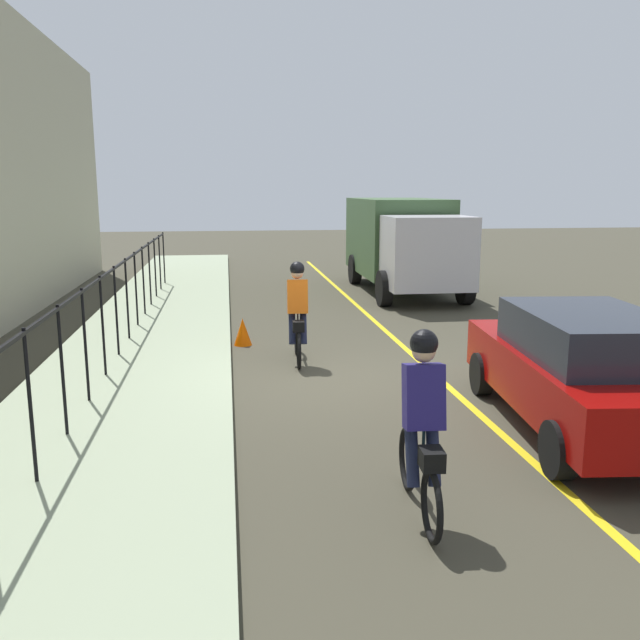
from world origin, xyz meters
TOP-DOWN VIEW (x-y plane):
  - ground_plane at (0.00, 0.00)m, footprint 80.00×80.00m
  - lane_line_centre at (0.00, -1.60)m, footprint 36.00×0.12m
  - sidewalk at (0.00, 3.40)m, footprint 40.00×3.20m
  - iron_fence at (1.00, 3.80)m, footprint 20.03×0.04m
  - cyclist_lead at (1.23, 0.60)m, footprint 1.71×0.38m
  - cyclist_follow at (-4.65, 0.06)m, footprint 1.71×0.38m
  - patrol_sedan at (-2.66, -2.66)m, footprint 4.56×2.28m
  - box_truck_background at (9.22, -3.44)m, footprint 6.73×2.59m
  - traffic_cone_near at (2.73, 1.55)m, footprint 0.36×0.36m

SIDE VIEW (x-z plane):
  - ground_plane at x=0.00m, z-range 0.00..0.00m
  - lane_line_centre at x=0.00m, z-range 0.00..0.01m
  - sidewalk at x=0.00m, z-range 0.00..0.15m
  - traffic_cone_near at x=2.73m, z-range 0.00..0.55m
  - patrol_sedan at x=-2.66m, z-range 0.03..1.61m
  - cyclist_lead at x=1.23m, z-range 0.00..1.82m
  - cyclist_follow at x=-4.65m, z-range 0.00..1.82m
  - iron_fence at x=1.00m, z-range 0.48..2.08m
  - box_truck_background at x=9.22m, z-range 0.16..2.94m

